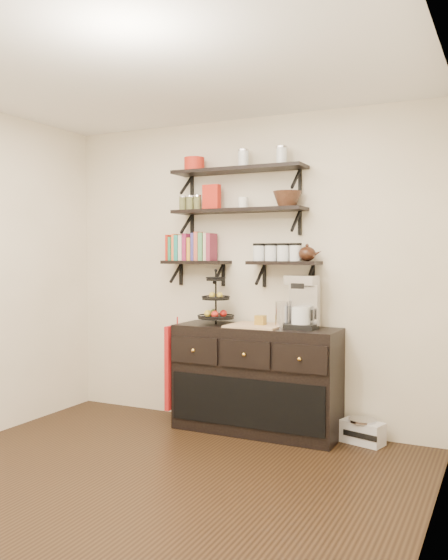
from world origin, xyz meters
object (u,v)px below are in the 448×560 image
coffee_maker (303,303)px  radio (362,431)px  sideboard (256,379)px  fruit_stand (216,306)px

coffee_maker → radio: bearing=5.6°
sideboard → coffee_maker: (0.40, 0.03, 0.66)m
sideboard → coffee_maker: 0.77m
sideboard → fruit_stand: bearing=179.5°
fruit_stand → radio: bearing=3.9°
sideboard → radio: sideboard is taller
radio → sideboard: bearing=-158.8°
sideboard → fruit_stand: size_ratio=3.05×
fruit_stand → coffee_maker: bearing=2.0°
fruit_stand → radio: (1.26, 0.09, -0.96)m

